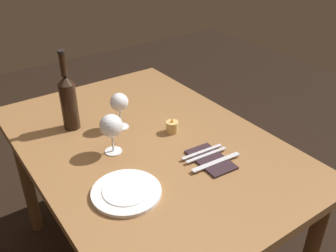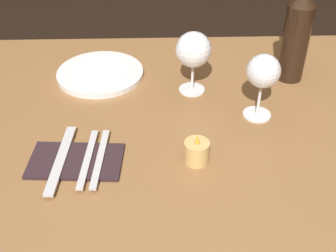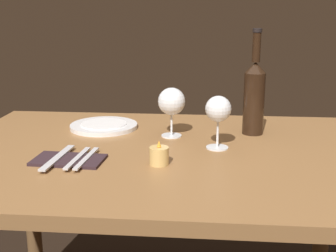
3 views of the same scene
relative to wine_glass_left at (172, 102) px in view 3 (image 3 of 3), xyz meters
The scene contains 10 objects.
dining_table 0.25m from the wine_glass_left, 85.62° to the left, with size 1.30×0.90×0.74m.
wine_glass_left is the anchor object (origin of this frame).
wine_glass_right 0.18m from the wine_glass_left, 141.98° to the left, with size 0.08×0.08×0.16m.
wine_bottle 0.27m from the wine_glass_left, 168.02° to the right, with size 0.07×0.07×0.34m.
votive_candle 0.29m from the wine_glass_left, 88.06° to the left, with size 0.05×0.05×0.07m.
dinner_plate 0.28m from the wine_glass_left, 18.35° to the right, with size 0.23×0.23×0.02m.
folded_napkin 0.39m from the wine_glass_left, 45.94° to the left, with size 0.20×0.12×0.01m.
fork_inner 0.37m from the wine_glass_left, 48.84° to the left, with size 0.03×0.18×0.00m.
fork_outer 0.36m from the wine_glass_left, 52.01° to the left, with size 0.03×0.18×0.00m.
table_knife 0.41m from the wine_glass_left, 42.81° to the left, with size 0.03×0.21×0.00m.
Camera 3 is at (-0.13, 1.26, 1.15)m, focal length 48.42 mm.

